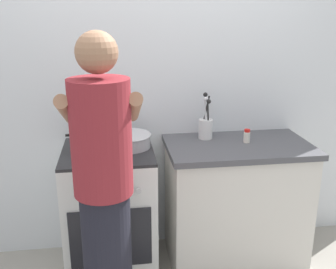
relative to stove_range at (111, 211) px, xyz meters
name	(u,v)px	position (x,y,z in m)	size (l,w,h in m)	color
back_wall	(181,86)	(0.55, 0.35, 0.80)	(3.20, 0.10, 2.50)	silver
countertop	(235,202)	(0.90, 0.00, 0.00)	(1.00, 0.60, 0.90)	silver
stove_range	(111,211)	(0.00, 0.00, 0.00)	(0.60, 0.62, 0.90)	white
pot	(85,143)	(-0.14, -0.01, 0.51)	(0.24, 0.18, 0.13)	#38383D
mixing_bowl	(128,140)	(0.14, 0.05, 0.50)	(0.31, 0.31, 0.09)	#B7B7BC
utensil_crock	(206,126)	(0.70, 0.16, 0.54)	(0.10, 0.10, 0.33)	silver
spice_bottle	(247,136)	(0.96, 0.02, 0.50)	(0.04, 0.04, 0.10)	silver
person	(105,199)	(-0.01, -0.63, 0.41)	(0.41, 0.50, 1.70)	black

